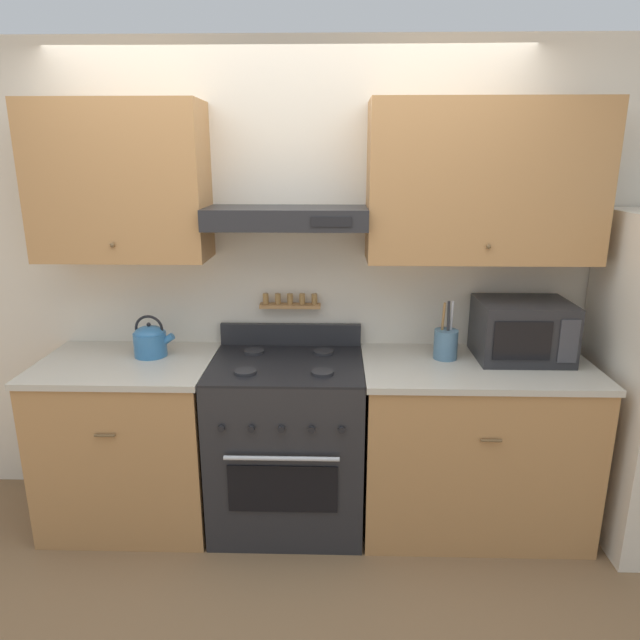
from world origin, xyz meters
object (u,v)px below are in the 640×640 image
Objects in this scene: stove_range at (288,442)px; utensil_crock at (446,343)px; tea_kettle at (150,340)px; microwave at (522,330)px.

utensil_crock is at bearing 6.03° from stove_range.
microwave is (1.97, 0.02, 0.07)m from tea_kettle.
microwave is (1.24, 0.11, 0.61)m from stove_range.
stove_range is at bearing -6.85° from tea_kettle.
microwave is at bearing 0.52° from tea_kettle.
stove_range is at bearing -173.97° from utensil_crock.
microwave reaches higher than stove_range.
utensil_crock is at bearing 0.00° from tea_kettle.
microwave is 1.52× the size of utensil_crock.
tea_kettle is 0.48× the size of microwave.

